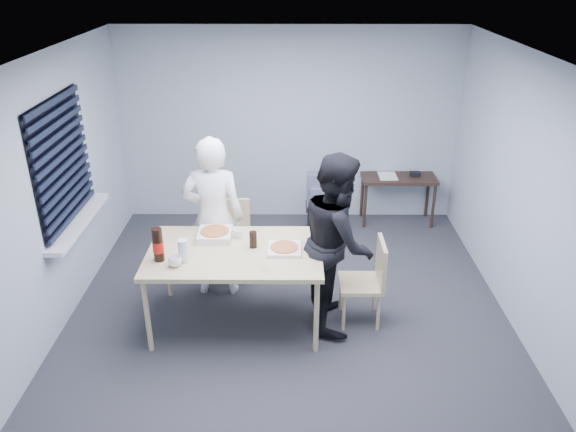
{
  "coord_description": "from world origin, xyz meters",
  "views": [
    {
      "loc": [
        0.02,
        -4.79,
        3.39
      ],
      "look_at": [
        -0.0,
        0.1,
        1.1
      ],
      "focal_mm": 35.0,
      "sensor_mm": 36.0,
      "label": 1
    }
  ],
  "objects_px": {
    "side_table": "(399,182)",
    "mug_a": "(175,261)",
    "chair_right": "(370,276)",
    "backpack": "(319,190)",
    "dining_table": "(235,256)",
    "person_white": "(214,218)",
    "person_black": "(338,241)",
    "soda_bottle": "(158,245)",
    "chair_far": "(231,233)",
    "stool": "(318,213)",
    "mug_b": "(238,233)"
  },
  "relations": [
    {
      "from": "side_table",
      "to": "mug_a",
      "type": "height_order",
      "value": "mug_a"
    },
    {
      "from": "chair_right",
      "to": "backpack",
      "type": "bearing_deg",
      "value": 102.99
    },
    {
      "from": "dining_table",
      "to": "side_table",
      "type": "height_order",
      "value": "dining_table"
    },
    {
      "from": "side_table",
      "to": "mug_a",
      "type": "distance_m",
      "value": 3.66
    },
    {
      "from": "person_white",
      "to": "person_black",
      "type": "xyz_separation_m",
      "value": [
        1.26,
        -0.52,
        0.0
      ]
    },
    {
      "from": "chair_right",
      "to": "person_black",
      "type": "distance_m",
      "value": 0.5
    },
    {
      "from": "backpack",
      "to": "mug_a",
      "type": "bearing_deg",
      "value": -121.83
    },
    {
      "from": "side_table",
      "to": "soda_bottle",
      "type": "height_order",
      "value": "soda_bottle"
    },
    {
      "from": "person_white",
      "to": "person_black",
      "type": "bearing_deg",
      "value": 157.47
    },
    {
      "from": "dining_table",
      "to": "person_white",
      "type": "height_order",
      "value": "person_white"
    },
    {
      "from": "person_white",
      "to": "person_black",
      "type": "distance_m",
      "value": 1.36
    },
    {
      "from": "chair_far",
      "to": "mug_a",
      "type": "xyz_separation_m",
      "value": [
        -0.37,
        -1.26,
        0.35
      ]
    },
    {
      "from": "chair_right",
      "to": "stool",
      "type": "distance_m",
      "value": 1.89
    },
    {
      "from": "person_black",
      "to": "person_white",
      "type": "bearing_deg",
      "value": 67.47
    },
    {
      "from": "chair_far",
      "to": "soda_bottle",
      "type": "distance_m",
      "value": 1.35
    },
    {
      "from": "person_black",
      "to": "stool",
      "type": "xyz_separation_m",
      "value": [
        -0.09,
        1.81,
        -0.53
      ]
    },
    {
      "from": "mug_b",
      "to": "soda_bottle",
      "type": "bearing_deg",
      "value": -146.23
    },
    {
      "from": "mug_b",
      "to": "person_black",
      "type": "bearing_deg",
      "value": -12.37
    },
    {
      "from": "side_table",
      "to": "chair_far",
      "type": "bearing_deg",
      "value": -146.99
    },
    {
      "from": "stool",
      "to": "mug_a",
      "type": "bearing_deg",
      "value": -123.09
    },
    {
      "from": "chair_far",
      "to": "side_table",
      "type": "relative_size",
      "value": 0.89
    },
    {
      "from": "person_black",
      "to": "mug_a",
      "type": "xyz_separation_m",
      "value": [
        -1.5,
        -0.35,
        -0.02
      ]
    },
    {
      "from": "chair_far",
      "to": "person_white",
      "type": "relative_size",
      "value": 0.5
    },
    {
      "from": "backpack",
      "to": "person_black",
      "type": "bearing_deg",
      "value": -85.6
    },
    {
      "from": "side_table",
      "to": "mug_b",
      "type": "height_order",
      "value": "mug_b"
    },
    {
      "from": "person_white",
      "to": "backpack",
      "type": "relative_size",
      "value": 4.05
    },
    {
      "from": "mug_b",
      "to": "soda_bottle",
      "type": "distance_m",
      "value": 0.83
    },
    {
      "from": "soda_bottle",
      "to": "chair_right",
      "type": "bearing_deg",
      "value": 6.15
    },
    {
      "from": "backpack",
      "to": "mug_b",
      "type": "bearing_deg",
      "value": -117.89
    },
    {
      "from": "stool",
      "to": "mug_a",
      "type": "distance_m",
      "value": 2.63
    },
    {
      "from": "dining_table",
      "to": "person_black",
      "type": "distance_m",
      "value": 1.0
    },
    {
      "from": "side_table",
      "to": "dining_table",
      "type": "bearing_deg",
      "value": -130.31
    },
    {
      "from": "side_table",
      "to": "person_white",
      "type": "bearing_deg",
      "value": -141.94
    },
    {
      "from": "chair_far",
      "to": "chair_right",
      "type": "height_order",
      "value": "same"
    },
    {
      "from": "chair_far",
      "to": "side_table",
      "type": "bearing_deg",
      "value": 33.01
    },
    {
      "from": "dining_table",
      "to": "mug_b",
      "type": "bearing_deg",
      "value": 88.11
    },
    {
      "from": "person_white",
      "to": "side_table",
      "type": "bearing_deg",
      "value": -141.94
    },
    {
      "from": "dining_table",
      "to": "stool",
      "type": "bearing_deg",
      "value": 64.34
    },
    {
      "from": "side_table",
      "to": "stool",
      "type": "distance_m",
      "value": 1.23
    },
    {
      "from": "chair_far",
      "to": "soda_bottle",
      "type": "height_order",
      "value": "soda_bottle"
    },
    {
      "from": "chair_right",
      "to": "chair_far",
      "type": "bearing_deg",
      "value": 147.16
    },
    {
      "from": "person_white",
      "to": "side_table",
      "type": "height_order",
      "value": "person_white"
    },
    {
      "from": "soda_bottle",
      "to": "person_black",
      "type": "bearing_deg",
      "value": 8.37
    },
    {
      "from": "soda_bottle",
      "to": "backpack",
      "type": "bearing_deg",
      "value": 52.32
    },
    {
      "from": "backpack",
      "to": "mug_b",
      "type": "xyz_separation_m",
      "value": [
        -0.89,
        -1.58,
        0.18
      ]
    },
    {
      "from": "dining_table",
      "to": "person_black",
      "type": "xyz_separation_m",
      "value": [
        0.99,
        0.06,
        0.13
      ]
    },
    {
      "from": "chair_far",
      "to": "backpack",
      "type": "xyz_separation_m",
      "value": [
        1.03,
        0.88,
        0.16
      ]
    },
    {
      "from": "person_white",
      "to": "dining_table",
      "type": "bearing_deg",
      "value": 114.94
    },
    {
      "from": "chair_far",
      "to": "chair_right",
      "type": "xyz_separation_m",
      "value": [
        1.45,
        -0.94,
        0.0
      ]
    },
    {
      "from": "dining_table",
      "to": "chair_far",
      "type": "height_order",
      "value": "chair_far"
    }
  ]
}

